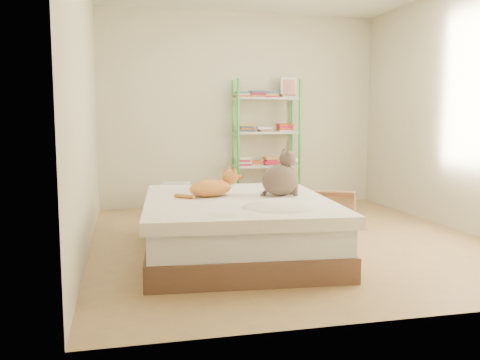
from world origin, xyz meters
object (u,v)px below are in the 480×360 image
object	(u,v)px
shelf_unit	(266,144)
white_bin	(176,198)
cardboard_box	(332,208)
grey_cat	(280,173)
bed	(237,226)
orange_cat	(211,186)

from	to	relation	value
shelf_unit	white_bin	world-z (taller)	shelf_unit
cardboard_box	white_bin	world-z (taller)	cardboard_box
grey_cat	white_bin	distance (m)	2.23
white_bin	grey_cat	bearing A→B (deg)	-70.30
grey_cat	white_bin	xyz separation A→B (m)	(-0.73, 2.04, -0.51)
bed	grey_cat	xyz separation A→B (m)	(0.41, 0.05, 0.45)
bed	white_bin	size ratio (longest dim) A/B	5.09
bed	orange_cat	bearing A→B (deg)	152.18
grey_cat	orange_cat	bearing A→B (deg)	78.52
grey_cat	cardboard_box	distance (m)	1.43
orange_cat	cardboard_box	world-z (taller)	orange_cat
cardboard_box	orange_cat	bearing A→B (deg)	-122.47
shelf_unit	cardboard_box	world-z (taller)	shelf_unit
orange_cat	cardboard_box	bearing A→B (deg)	10.10
orange_cat	shelf_unit	distance (m)	2.49
orange_cat	grey_cat	size ratio (longest dim) A/B	1.17
shelf_unit	cardboard_box	distance (m)	1.53
orange_cat	grey_cat	bearing A→B (deg)	-27.54
shelf_unit	orange_cat	bearing A→B (deg)	-117.46
orange_cat	white_bin	bearing A→B (deg)	73.84
orange_cat	grey_cat	world-z (taller)	grey_cat
bed	cardboard_box	xyz separation A→B (m)	(1.33, 1.01, -0.07)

